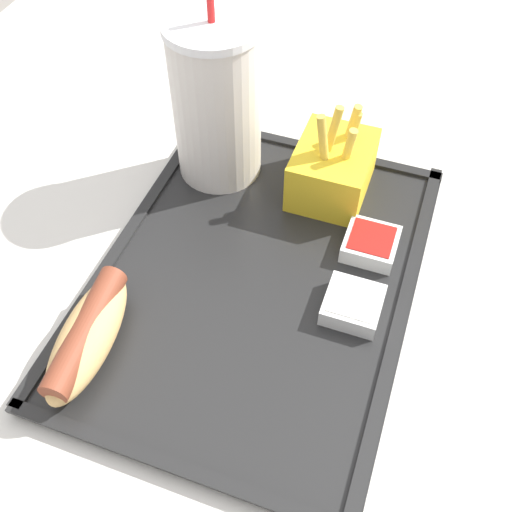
% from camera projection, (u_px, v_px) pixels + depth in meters
% --- Properties ---
extents(ground_plane, '(8.00, 8.00, 0.00)m').
position_uv_depth(ground_plane, '(258.00, 507.00, 1.17)').
color(ground_plane, gray).
extents(dining_table, '(1.34, 1.08, 0.74)m').
position_uv_depth(dining_table, '(258.00, 430.00, 0.88)').
color(dining_table, beige).
rests_on(dining_table, ground_plane).
extents(food_tray, '(0.40, 0.29, 0.01)m').
position_uv_depth(food_tray, '(256.00, 278.00, 0.58)').
color(food_tray, black).
rests_on(food_tray, dining_table).
extents(soda_cup, '(0.10, 0.10, 0.21)m').
position_uv_depth(soda_cup, '(217.00, 102.00, 0.61)').
color(soda_cup, silver).
rests_on(soda_cup, food_tray).
extents(hot_dog_far, '(0.14, 0.06, 0.04)m').
position_uv_depth(hot_dog_far, '(87.00, 335.00, 0.51)').
color(hot_dog_far, tan).
rests_on(hot_dog_far, food_tray).
extents(fries_carton, '(0.10, 0.08, 0.11)m').
position_uv_depth(fries_carton, '(333.00, 168.00, 0.63)').
color(fries_carton, gold).
rests_on(fries_carton, food_tray).
extents(sauce_cup_mayo, '(0.05, 0.05, 0.02)m').
position_uv_depth(sauce_cup_mayo, '(353.00, 304.00, 0.55)').
color(sauce_cup_mayo, silver).
rests_on(sauce_cup_mayo, food_tray).
extents(sauce_cup_ketchup, '(0.05, 0.05, 0.02)m').
position_uv_depth(sauce_cup_ketchup, '(371.00, 244.00, 0.59)').
color(sauce_cup_ketchup, silver).
rests_on(sauce_cup_ketchup, food_tray).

